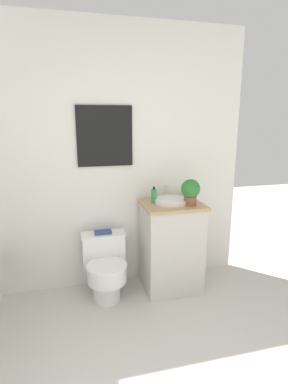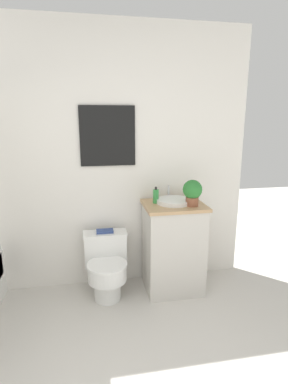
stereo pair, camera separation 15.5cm
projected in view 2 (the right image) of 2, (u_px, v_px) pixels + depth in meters
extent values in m
cube|color=white|center=(66.00, 162.00, 2.79)|extent=(3.53, 0.05, 2.50)
cube|color=black|center=(108.00, 136.00, 2.77)|extent=(0.51, 0.02, 0.55)
cube|color=silver|center=(108.00, 136.00, 2.76)|extent=(0.48, 0.01, 0.52)
cylinder|color=white|center=(108.00, 288.00, 2.78)|extent=(0.24, 0.24, 0.22)
cylinder|color=white|center=(107.00, 273.00, 2.69)|extent=(0.35, 0.35, 0.14)
cylinder|color=white|center=(107.00, 265.00, 2.68)|extent=(0.36, 0.36, 0.02)
cube|color=white|center=(105.00, 249.00, 2.88)|extent=(0.39, 0.18, 0.31)
cube|color=white|center=(105.00, 233.00, 2.85)|extent=(0.41, 0.19, 0.02)
cube|color=beige|center=(173.00, 249.00, 2.89)|extent=(0.53, 0.44, 0.84)
cube|color=tan|center=(174.00, 205.00, 2.79)|extent=(0.56, 0.47, 0.03)
cylinder|color=white|center=(174.00, 201.00, 2.80)|extent=(0.32, 0.32, 0.04)
cylinder|color=silver|center=(168.00, 192.00, 2.96)|extent=(0.02, 0.02, 0.13)
cylinder|color=green|center=(156.00, 196.00, 2.79)|extent=(0.05, 0.05, 0.13)
cylinder|color=black|center=(156.00, 188.00, 2.78)|extent=(0.02, 0.02, 0.02)
cylinder|color=brown|center=(192.00, 201.00, 2.71)|extent=(0.12, 0.12, 0.08)
sphere|color=#2D7A33|center=(192.00, 189.00, 2.69)|extent=(0.17, 0.17, 0.17)
cube|color=#33477F|center=(105.00, 231.00, 2.84)|extent=(0.16, 0.09, 0.02)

